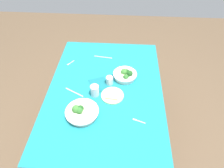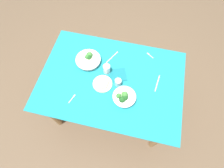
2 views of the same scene
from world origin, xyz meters
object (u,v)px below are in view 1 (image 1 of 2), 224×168
Objects in this scene: broccoli_bowl_far at (125,75)px; fork_by_near_bowl at (138,121)px; broccoli_bowl_near at (81,112)px; bread_side_plate at (112,95)px; table_knife_left at (103,57)px; water_glass_center at (95,91)px; water_glass_side at (110,80)px; napkin_folded_upper at (99,85)px; table_knife_right at (74,92)px; fork_by_far_bowl at (70,63)px.

fork_by_near_bowl is (0.49, 0.11, -0.04)m from broccoli_bowl_far.
bread_side_plate is at bearing 132.72° from broccoli_bowl_near.
water_glass_center is at bearing 95.19° from table_knife_left.
bread_side_plate is (0.24, -0.11, -0.03)m from broccoli_bowl_far.
water_glass_center is at bearing 160.36° from broccoli_bowl_near.
water_glass_side is at bearing 151.85° from broccoli_bowl_near.
broccoli_bowl_far is at bearing 135.98° from table_knife_left.
napkin_folded_upper is (0.41, 0.00, 0.00)m from table_knife_left.
napkin_folded_upper is (-0.12, 0.02, -0.05)m from water_glass_center.
table_knife_right is (-0.01, -0.19, -0.05)m from water_glass_center.
water_glass_side is 0.50m from fork_by_far_bowl.
table_knife_left is (-0.78, -0.35, -0.00)m from fork_by_near_bowl.
broccoli_bowl_far reaches higher than water_glass_side.
broccoli_bowl_near is at bearing 89.87° from table_knife_left.
table_knife_right is at bearing -66.46° from water_glass_side.
napkin_folded_upper is at bearing -27.39° from fork_by_near_bowl.
table_knife_right is (-0.23, -0.11, -0.03)m from broccoli_bowl_near.
broccoli_bowl_far is at bearing -126.05° from table_knife_right.
water_glass_center is 0.53× the size of table_knife_left.
broccoli_bowl_near is at bearing 56.30° from fork_by_far_bowl.
fork_by_near_bowl is 0.51m from napkin_folded_upper.
broccoli_bowl_far is at bearing -57.68° from fork_by_near_bowl.
broccoli_bowl_near is 0.26m from table_knife_right.
water_glass_side reaches higher than bread_side_plate.
fork_by_far_bowl is (-0.42, -0.46, -0.01)m from bread_side_plate.
water_glass_side is (0.09, -0.14, 0.00)m from broccoli_bowl_far.
bread_side_plate is at bearing -29.25° from fork_by_near_bowl.
fork_by_far_bowl is at bearing 27.49° from table_knife_left.
napkin_folded_upper reaches higher than fork_by_near_bowl.
table_knife_left is 0.56m from table_knife_right.
fork_by_far_bowl is 0.43× the size of table_knife_left.
broccoli_bowl_far is 0.84× the size of broccoli_bowl_near.
water_glass_center is at bearing -15.08° from fork_by_near_bowl.
fork_by_near_bowl is at bearing 121.51° from table_knife_left.
bread_side_plate is at bearing -155.51° from table_knife_right.
broccoli_bowl_far is 0.35m from water_glass_center.
fork_by_near_bowl is at bearing -177.75° from table_knife_right.
water_glass_side is 0.40m from table_knife_left.
broccoli_bowl_near reaches higher than table_knife_left.
table_knife_left is (-0.39, -0.10, -0.04)m from water_glass_side.
fork_by_far_bowl is at bearing -132.26° from bread_side_plate.
fork_by_far_bowl is at bearing -131.88° from napkin_folded_upper.
broccoli_bowl_near is 0.76m from table_knife_left.
water_glass_side is at bearing 111.47° from table_knife_left.
fork_by_near_bowl is at bearing 43.43° from napkin_folded_upper.
table_knife_right is at bearing -93.90° from water_glass_center.
broccoli_bowl_far is at bearing 108.88° from fork_by_far_bowl.
water_glass_center reaches higher than bread_side_plate.
table_knife_right is (-0.27, -0.56, -0.00)m from fork_by_near_bowl.
napkin_folded_upper is (-0.34, 0.10, -0.03)m from broccoli_bowl_near.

